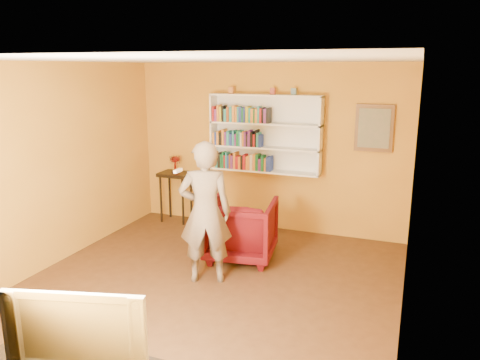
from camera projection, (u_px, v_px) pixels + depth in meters
name	position (u px, v px, depth m)	size (l,w,h in m)	color
room_shell	(202.00, 210.00, 5.39)	(5.30, 5.80, 2.88)	#432915
bookshelf	(266.00, 134.00, 7.44)	(1.80, 0.29, 1.23)	white
books_row_lower	(242.00, 162.00, 7.58)	(0.99, 0.19, 0.27)	orange
books_row_middle	(238.00, 139.00, 7.52)	(0.83, 0.19, 0.27)	orange
books_row_upper	(242.00, 115.00, 7.40)	(0.95, 0.19, 0.27)	#A8191F
ornament_left	(231.00, 90.00, 7.43)	(0.08, 0.08, 0.11)	#BC7135
ornament_centre	(273.00, 91.00, 7.19)	(0.07, 0.07, 0.10)	#9B3C33
ornament_right	(294.00, 92.00, 7.08)	(0.07, 0.07, 0.10)	slate
framed_painting	(374.00, 128.00, 6.88)	(0.55, 0.05, 0.70)	brown
console_table	(176.00, 181.00, 8.05)	(0.53, 0.40, 0.87)	black
ruby_lustre	(175.00, 161.00, 7.97)	(0.18, 0.18, 0.28)	maroon
armchair	(241.00, 229.00, 6.52)	(0.91, 0.93, 0.85)	#40040C
person	(205.00, 213.00, 5.72)	(0.65, 0.43, 1.78)	#716252
game_remote	(178.00, 171.00, 5.34)	(0.04, 0.15, 0.04)	white
television	(81.00, 324.00, 3.35)	(1.03, 0.14, 0.59)	black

